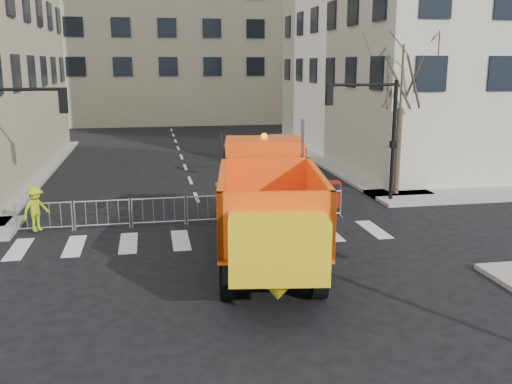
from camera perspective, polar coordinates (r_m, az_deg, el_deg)
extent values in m
plane|color=black|center=(15.27, -2.16, -10.74)|extent=(120.00, 120.00, 0.00)
cube|color=gray|center=(23.25, -5.26, -2.30)|extent=(64.00, 5.00, 0.15)
cube|color=#BBAF8F|center=(66.16, -9.25, 17.70)|extent=(30.00, 18.00, 24.00)
cylinder|color=black|center=(25.85, 13.57, 4.86)|extent=(0.18, 0.18, 5.40)
cube|color=black|center=(17.83, 1.13, -3.55)|extent=(3.83, 8.51, 0.51)
cylinder|color=black|center=(20.78, -2.60, -2.50)|extent=(0.58, 1.30, 1.25)
cylinder|color=black|center=(20.89, 3.98, -2.44)|extent=(0.58, 1.30, 1.25)
cylinder|color=black|center=(16.54, -2.77, -6.54)|extent=(0.58, 1.30, 1.25)
cylinder|color=black|center=(16.67, 5.53, -6.43)|extent=(0.58, 1.30, 1.25)
cylinder|color=black|center=(15.15, -2.85, -8.39)|extent=(0.58, 1.30, 1.25)
cylinder|color=black|center=(15.29, 6.25, -8.25)|extent=(0.58, 1.30, 1.25)
cube|color=#FF500E|center=(21.18, 0.62, 1.29)|extent=(2.64, 2.16, 1.14)
cube|color=#FF500E|center=(19.60, 0.82, 2.39)|extent=(2.87, 2.20, 2.05)
cylinder|color=silver|center=(18.78, 4.60, 3.13)|extent=(0.16, 0.16, 2.73)
cube|color=#FF500E|center=(15.98, 1.45, -1.04)|extent=(3.57, 5.39, 1.88)
cube|color=yellow|center=(13.12, 2.23, -5.69)|extent=(2.42, 1.47, 1.48)
cube|color=brown|center=(23.31, 0.40, -0.52)|extent=(3.70, 1.20, 1.28)
imported|color=black|center=(21.90, 0.74, -0.90)|extent=(0.76, 0.59, 1.84)
imported|color=black|center=(22.00, 2.19, -0.62)|extent=(1.16, 1.02, 2.01)
imported|color=black|center=(21.71, -2.38, -1.12)|extent=(1.00, 1.08, 1.78)
imported|color=#A4BE16|center=(22.02, -21.15, -1.57)|extent=(1.18, 1.17, 1.63)
cube|color=#940C0B|center=(24.32, 7.83, -0.18)|extent=(0.47, 0.42, 1.10)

